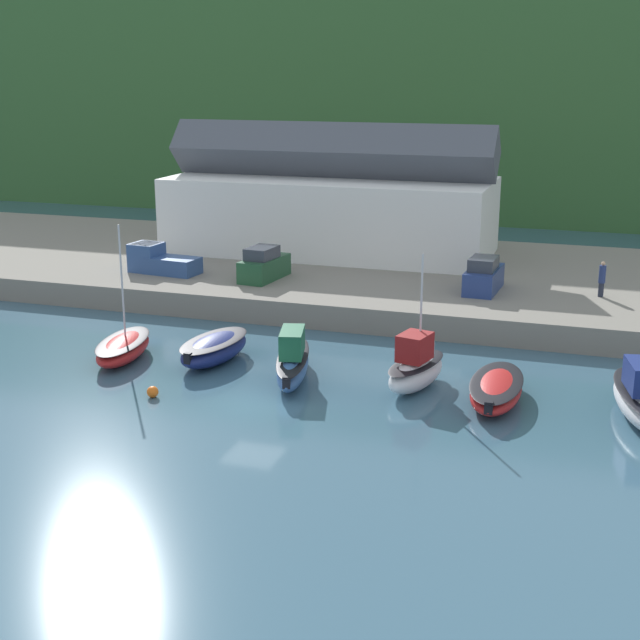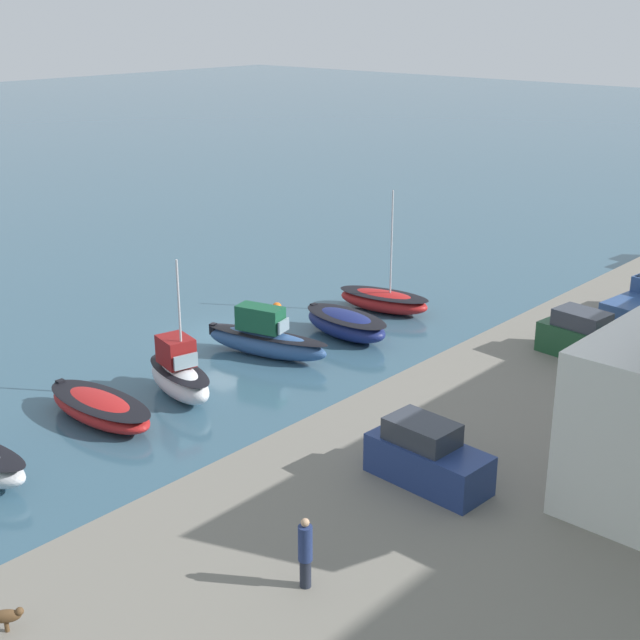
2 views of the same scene
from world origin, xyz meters
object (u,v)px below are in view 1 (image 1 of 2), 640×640
Objects in this scene: moored_boat_1 at (214,349)px; pickup_truck_0 at (159,260)px; moored_boat_2 at (293,361)px; parked_car_0 at (264,265)px; mooring_buoy_0 at (153,392)px; parked_car_3 at (484,277)px; moored_boat_3 at (416,368)px; moored_boat_0 at (123,348)px; person_on_quay at (602,279)px; moored_boat_4 at (496,389)px.

pickup_truck_0 reaches higher than moored_boat_1.
moored_boat_2 is 15.27m from parked_car_0.
moored_boat_1 reaches higher than mooring_buoy_0.
parked_car_3 is 22.88m from mooring_buoy_0.
parked_car_3 reaches higher than mooring_buoy_0.
moored_boat_1 is 10.77m from moored_boat_3.
moored_boat_0 is at bearing -94.94° from parked_car_0.
moored_boat_0 is at bearing 164.81° from moored_boat_2.
person_on_quay is (28.22, 2.31, 0.28)m from pickup_truck_0.
moored_boat_4 is at bearing -76.46° from parked_car_3.
moored_boat_0 reaches higher than moored_boat_3.
parked_car_3 is at bearing 30.73° from moored_boat_0.
mooring_buoy_0 is at bearing -142.82° from moored_boat_3.
moored_boat_1 is at bearing 84.56° from mooring_buoy_0.
person_on_quay reaches higher than moored_boat_4.
mooring_buoy_0 is (-0.54, -5.62, -0.46)m from moored_boat_1.
person_on_quay is at bearing 46.06° from mooring_buoy_0.
pickup_truck_0 is at bearing 150.37° from moored_boat_4.
moored_boat_1 is at bearing -170.10° from moored_boat_3.
person_on_quay is (23.38, 15.46, 1.97)m from moored_boat_0.
parked_car_0 is at bearing 105.38° from moored_boat_1.
moored_boat_0 is 4.80m from moored_boat_1.
moored_boat_0 is 1.14× the size of moored_boat_4.
moored_boat_1 is 0.81× the size of moored_boat_2.
moored_boat_4 is at bearing -104.76° from person_on_quay.
mooring_buoy_0 is (4.14, -4.51, -0.37)m from moored_boat_0.
moored_boat_0 is at bearing -164.87° from moored_boat_3.
moored_boat_1 is at bearing 174.37° from moored_boat_4.
parked_car_3 is 21.39m from pickup_truck_0.
pickup_truck_0 is at bearing 122.56° from moored_boat_2.
moored_boat_1 is at bearing -135.64° from pickup_truck_0.
parked_car_3 is (-2.78, 14.74, 1.83)m from moored_boat_4.
moored_boat_3 reaches higher than person_on_quay.
mooring_buoy_0 is at bearing -89.77° from moored_boat_1.
moored_boat_1 is at bearing -142.52° from person_on_quay.
moored_boat_3 is at bearing -9.28° from moored_boat_2.
moored_boat_2 is at bearing -161.26° from moored_boat_3.
moored_boat_2 is (9.43, -0.11, 0.30)m from moored_boat_0.
parked_car_3 is at bearing 49.84° from moored_boat_2.
parked_car_0 is (-12.85, 13.00, 1.40)m from moored_boat_3.
pickup_truck_0 reaches higher than moored_boat_2.
moored_boat_4 is (9.84, -0.00, -0.35)m from moored_boat_2.
parked_car_0 reaches higher than mooring_buoy_0.
moored_boat_2 is 1.63× the size of parked_car_3.
moored_boat_0 is 9.44m from moored_boat_2.
moored_boat_0 is 1.09× the size of moored_boat_3.
moored_boat_2 is 1.08× the size of moored_boat_3.
moored_boat_4 is at bearing 0.86° from moored_boat_1.
mooring_buoy_0 is at bearing -58.28° from moored_boat_0.
moored_boat_4 is 21.60m from parked_car_0.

